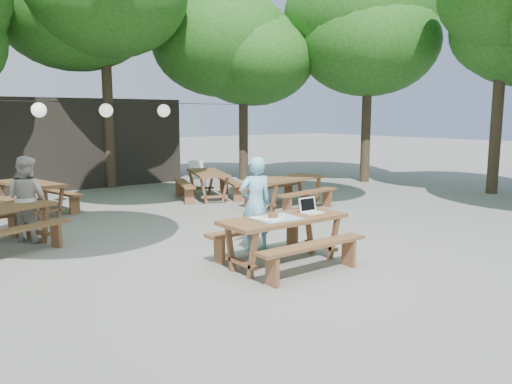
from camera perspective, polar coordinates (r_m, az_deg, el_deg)
The scene contains 12 objects.
ground at distance 8.36m, azimuth 0.09°, elevation -7.07°, with size 80.00×80.00×0.00m, color slate.
pavilion at distance 17.75m, azimuth -19.63°, elevation 5.43°, with size 6.00×3.00×2.80m, color black.
main_picnic_table at distance 7.67m, azimuth 3.18°, elevation -5.53°, with size 2.00×1.58×0.75m.
picnic_table_ne at distance 12.46m, azimuth 3.66°, elevation 0.02°, with size 2.09×1.81×0.75m.
picnic_table_far_w at distance 12.65m, azimuth -24.31°, elevation -0.62°, with size 1.96×2.20×0.75m.
picnic_table_far_e at distance 13.77m, azimuth -5.55°, elevation 0.83°, with size 2.12×2.32×0.75m.
woman at distance 8.46m, azimuth -0.07°, elevation -1.33°, with size 0.58×0.38×1.60m, color #80CDE9.
second_person at distance 9.98m, azimuth -24.71°, elevation -0.69°, with size 0.76×0.59×1.56m, color beige.
plastic_chair at distance 15.41m, azimuth -6.68°, elevation 1.17°, with size 0.55×0.55×0.90m.
laptop at distance 7.95m, azimuth 6.19°, elevation -1.94°, with size 0.34×0.27×0.24m.
tabletop_clutter at distance 7.49m, azimuth 2.18°, elevation -2.94°, with size 0.72×0.60×0.08m.
paper_lanterns at distance 13.25m, azimuth -16.71°, elevation 8.94°, with size 9.00×0.34×0.38m.
Camera 1 is at (-4.87, -6.40, 2.28)m, focal length 35.00 mm.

